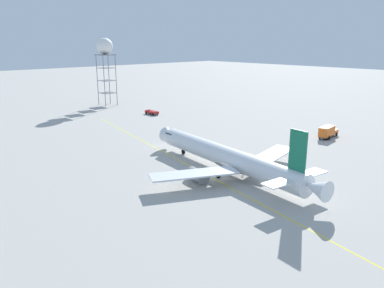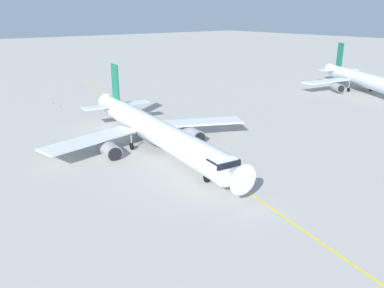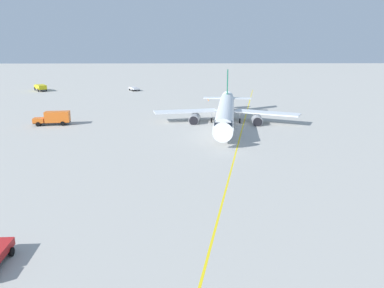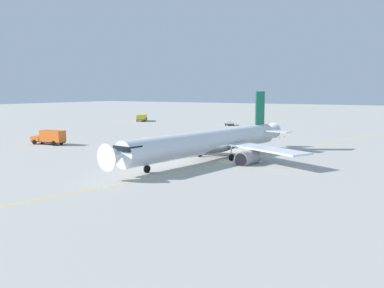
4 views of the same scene
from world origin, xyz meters
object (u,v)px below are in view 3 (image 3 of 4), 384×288
Objects in this scene: catering_truck_truck at (54,118)px; fire_tender_truck at (40,87)px; safety_cone_near at (209,100)px; safety_cone_mid at (207,98)px; pushback_tug_truck at (134,89)px; airliner_main at (226,112)px.

catering_truck_truck is 0.86× the size of fire_tender_truck.
fire_tender_truck is 71.52m from safety_cone_near.
fire_tender_truck is 69.79m from safety_cone_mid.
safety_cone_near is at bearing -177.68° from safety_cone_mid.
pushback_tug_truck is 10.97× the size of safety_cone_mid.
catering_truck_truck is at bearing -36.21° from pushback_tug_truck.
catering_truck_truck is 53.06m from safety_cone_near.
airliner_main is at bearing -166.96° from fire_tender_truck.
airliner_main is 39.07m from catering_truck_truck.
airliner_main is 80.36× the size of safety_cone_mid.
airliner_main is at bearing -177.55° from safety_cone_mid.
safety_cone_mid is (-25.01, -27.95, -0.54)m from pushback_tug_truck.
safety_cone_near is 4.11m from safety_cone_mid.
airliner_main reaches higher than fire_tender_truck.
safety_cone_mid is at bearing -138.61° from catering_truck_truck.
pushback_tug_truck is at bearing -104.74° from catering_truck_truck.
airliner_main is 72.56m from pushback_tug_truck.
pushback_tug_truck is 40.48m from safety_cone_near.
safety_cone_near is at bearing -146.32° from fire_tender_truck.
catering_truck_truck reaches higher than fire_tender_truck.
airliner_main is 37.17m from safety_cone_near.
catering_truck_truck is at bearing 135.08° from safety_cone_near.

